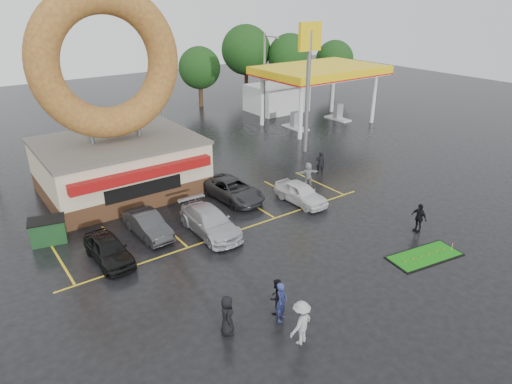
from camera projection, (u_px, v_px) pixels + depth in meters
ground at (270, 257)px, 23.87m from camera, size 120.00×120.00×0.00m
donut_shop at (115, 128)px, 30.09m from camera, size 10.20×8.70×13.50m
gas_station at (300, 84)px, 48.61m from camera, size 12.30×13.65×5.90m
shell_sign at (309, 64)px, 36.74m from camera, size 2.20×0.36×10.60m
streetlight_mid at (161, 91)px, 39.60m from camera, size 0.40×2.21×9.00m
streetlight_right at (265, 76)px, 46.76m from camera, size 0.40×2.21×9.00m
tree_far_a at (290, 56)px, 57.94m from camera, size 5.60×5.60×8.00m
tree_far_b at (334, 59)px, 59.92m from camera, size 4.90×4.90×7.00m
tree_far_c at (246, 50)px, 58.51m from camera, size 6.30×6.30×9.00m
tree_far_d at (200, 68)px, 53.28m from camera, size 4.90×4.90×7.00m
car_black at (109, 249)px, 23.31m from camera, size 1.72×4.01×1.35m
car_dgrey at (148, 225)px, 25.83m from camera, size 1.61×4.07×1.32m
car_silver at (210, 221)px, 26.05m from camera, size 2.14×4.98×1.43m
car_grey at (233, 189)px, 30.32m from camera, size 2.65×5.12×1.38m
car_white at (301, 193)px, 29.80m from camera, size 1.71×4.07×1.38m
person_blue at (281, 302)px, 19.00m from camera, size 0.80×0.75×1.83m
person_blackjkt at (276, 297)px, 19.47m from camera, size 0.92×0.79×1.65m
person_hoodie at (301, 323)px, 17.73m from camera, size 1.37×0.99×1.92m
person_bystander at (227, 315)px, 18.29m from camera, size 0.83×1.00×1.74m
person_cameraman at (419, 218)px, 26.15m from camera, size 0.49×1.05×1.75m
person_walker_near at (308, 174)px, 32.44m from camera, size 1.66×1.06×1.71m
person_walker_far at (320, 163)px, 34.39m from camera, size 0.78×0.74×1.80m
dumpster at (48, 231)px, 25.13m from camera, size 2.02×1.57×1.30m
putting_green at (425, 256)px, 23.95m from camera, size 4.25×2.36×0.51m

